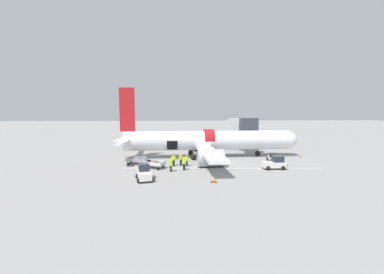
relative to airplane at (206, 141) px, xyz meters
The scene contains 17 objects.
ground_plane 6.18m from the airplane, 74.81° to the right, with size 500.00×500.00×0.00m, color gray.
apron_marking_line 8.87m from the airplane, 83.29° to the right, with size 26.84×2.84×0.01m.
jet_bridge_stub 10.51m from the airplane, 36.61° to the left, with size 3.13×10.93×6.63m.
airplane is the anchor object (origin of this frame).
baggage_tug_lead 11.21m from the airplane, 25.15° to the right, with size 2.64×3.11×1.37m.
baggage_tug_mid 16.09m from the airplane, 123.83° to the right, with size 2.22×3.06×1.78m.
baggage_tug_rear 12.52m from the airplane, 50.23° to the right, with size 3.11×1.96×1.77m.
baggage_cart_loading 11.30m from the airplane, 137.18° to the right, with size 3.59×2.64×1.08m.
baggage_cart_queued 12.03m from the airplane, 157.40° to the right, with size 3.81×2.13×0.97m.
ground_crew_loader_a 11.57m from the airplane, 121.26° to the right, with size 0.53×0.58×1.72m.
ground_crew_loader_b 10.14m from the airplane, 114.92° to the right, with size 0.58×0.58×1.84m.
ground_crew_driver 7.91m from the airplane, 118.64° to the right, with size 0.55×0.40×1.59m.
ground_crew_supervisor 7.92m from the airplane, 125.71° to the right, with size 0.60×0.56×1.80m.
ground_crew_helper 8.71m from the airplane, 130.43° to the right, with size 0.61×0.42×1.76m.
safety_cone_nose 16.71m from the airplane, ahead, with size 0.49×0.49×0.60m.
safety_cone_engine_left 15.07m from the airplane, 95.17° to the right, with size 0.62×0.62×0.66m.
safety_cone_wingtip 7.42m from the airplane, 81.65° to the right, with size 0.57×0.57×0.71m.
Camera 1 is at (-7.45, -33.88, 7.24)m, focal length 22.00 mm.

